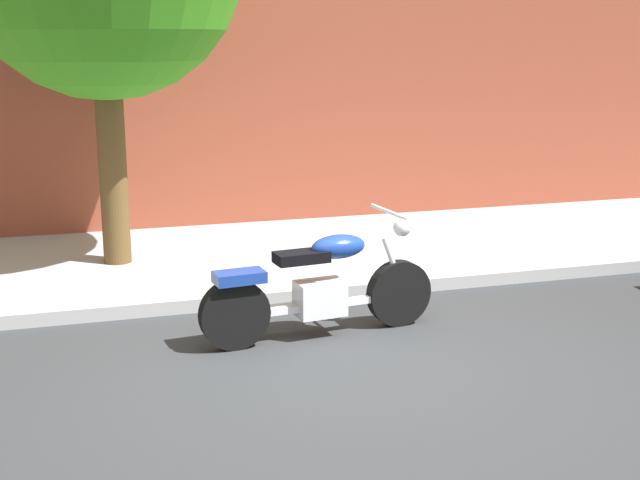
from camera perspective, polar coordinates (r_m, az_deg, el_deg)
The scene contains 3 objects.
ground_plane at distance 7.24m, azimuth 1.14°, elevation -8.28°, with size 60.00×60.00×0.00m, color #303335.
sidewalk at distance 10.33m, azimuth -4.59°, elevation -1.21°, with size 24.88×3.38×0.14m, color #AAAAAA.
motorcycle at distance 7.73m, azimuth -0.03°, elevation -3.26°, with size 2.25×0.70×1.13m.
Camera 1 is at (-2.07, -6.40, 2.69)m, focal length 47.82 mm.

